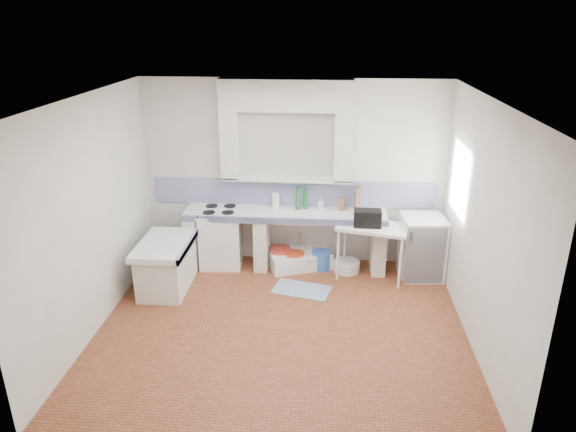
# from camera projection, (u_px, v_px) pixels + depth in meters

# --- Properties ---
(floor) EXTENTS (4.50, 4.50, 0.00)m
(floor) POSITION_uv_depth(u_px,v_px,m) (282.00, 327.00, 6.49)
(floor) COLOR brown
(floor) RESTS_ON ground
(ceiling) EXTENTS (4.50, 4.50, 0.00)m
(ceiling) POSITION_uv_depth(u_px,v_px,m) (280.00, 99.00, 5.48)
(ceiling) COLOR silver
(ceiling) RESTS_ON ground
(wall_back) EXTENTS (4.50, 0.00, 4.50)m
(wall_back) POSITION_uv_depth(u_px,v_px,m) (293.00, 174.00, 7.84)
(wall_back) COLOR silver
(wall_back) RESTS_ON ground
(wall_front) EXTENTS (4.50, 0.00, 4.50)m
(wall_front) POSITION_uv_depth(u_px,v_px,m) (258.00, 317.00, 4.12)
(wall_front) COLOR silver
(wall_front) RESTS_ON ground
(wall_left) EXTENTS (0.00, 4.50, 4.50)m
(wall_left) POSITION_uv_depth(u_px,v_px,m) (91.00, 217.00, 6.15)
(wall_left) COLOR silver
(wall_left) RESTS_ON ground
(wall_right) EXTENTS (0.00, 4.50, 4.50)m
(wall_right) POSITION_uv_depth(u_px,v_px,m) (482.00, 229.00, 5.82)
(wall_right) COLOR silver
(wall_right) RESTS_ON ground
(alcove_mass) EXTENTS (1.90, 0.25, 0.45)m
(alcove_mass) POSITION_uv_depth(u_px,v_px,m) (286.00, 95.00, 7.31)
(alcove_mass) COLOR silver
(alcove_mass) RESTS_ON ground
(window_frame) EXTENTS (0.35, 0.86, 1.06)m
(window_frame) POSITION_uv_depth(u_px,v_px,m) (473.00, 180.00, 6.85)
(window_frame) COLOR #3A2512
(window_frame) RESTS_ON ground
(lace_valance) EXTENTS (0.01, 0.84, 0.24)m
(lace_valance) POSITION_uv_depth(u_px,v_px,m) (466.00, 152.00, 6.72)
(lace_valance) COLOR white
(lace_valance) RESTS_ON ground
(counter_slab) EXTENTS (3.00, 0.60, 0.08)m
(counter_slab) POSITION_uv_depth(u_px,v_px,m) (285.00, 214.00, 7.76)
(counter_slab) COLOR white
(counter_slab) RESTS_ON ground
(counter_lip) EXTENTS (3.00, 0.04, 0.10)m
(counter_lip) POSITION_uv_depth(u_px,v_px,m) (283.00, 221.00, 7.50)
(counter_lip) COLOR navy
(counter_lip) RESTS_ON ground
(counter_pier_left) EXTENTS (0.20, 0.55, 0.82)m
(counter_pier_left) POSITION_uv_depth(u_px,v_px,m) (194.00, 239.00, 8.03)
(counter_pier_left) COLOR silver
(counter_pier_left) RESTS_ON ground
(counter_pier_mid) EXTENTS (0.20, 0.55, 0.82)m
(counter_pier_mid) POSITION_uv_depth(u_px,v_px,m) (262.00, 241.00, 7.95)
(counter_pier_mid) COLOR silver
(counter_pier_mid) RESTS_ON ground
(counter_pier_right) EXTENTS (0.20, 0.55, 0.82)m
(counter_pier_right) POSITION_uv_depth(u_px,v_px,m) (378.00, 245.00, 7.82)
(counter_pier_right) COLOR silver
(counter_pier_right) RESTS_ON ground
(peninsula_top) EXTENTS (0.70, 1.10, 0.08)m
(peninsula_top) POSITION_uv_depth(u_px,v_px,m) (165.00, 245.00, 7.21)
(peninsula_top) COLOR white
(peninsula_top) RESTS_ON ground
(peninsula_base) EXTENTS (0.60, 1.00, 0.62)m
(peninsula_base) POSITION_uv_depth(u_px,v_px,m) (167.00, 268.00, 7.34)
(peninsula_base) COLOR silver
(peninsula_base) RESTS_ON ground
(peninsula_lip) EXTENTS (0.04, 1.10, 0.10)m
(peninsula_lip) POSITION_uv_depth(u_px,v_px,m) (188.00, 246.00, 7.19)
(peninsula_lip) COLOR navy
(peninsula_lip) RESTS_ON ground
(backsplash) EXTENTS (4.27, 0.03, 0.40)m
(backsplash) POSITION_uv_depth(u_px,v_px,m) (293.00, 193.00, 7.94)
(backsplash) COLOR navy
(backsplash) RESTS_ON ground
(stove) EXTENTS (0.65, 0.63, 0.87)m
(stove) POSITION_uv_depth(u_px,v_px,m) (221.00, 238.00, 8.00)
(stove) COLOR white
(stove) RESTS_ON ground
(sink) EXTENTS (1.03, 0.78, 0.22)m
(sink) POSITION_uv_depth(u_px,v_px,m) (300.00, 260.00, 8.02)
(sink) COLOR white
(sink) RESTS_ON ground
(side_table) EXTENTS (1.09, 0.77, 0.04)m
(side_table) POSITION_uv_depth(u_px,v_px,m) (371.00, 252.00, 7.59)
(side_table) COLOR white
(side_table) RESTS_ON ground
(fridge) EXTENTS (0.65, 0.65, 0.92)m
(fridge) POSITION_uv_depth(u_px,v_px,m) (422.00, 247.00, 7.62)
(fridge) COLOR white
(fridge) RESTS_ON ground
(bucket_red) EXTENTS (0.40, 0.40, 0.30)m
(bucket_red) POSITION_uv_depth(u_px,v_px,m) (280.00, 257.00, 8.02)
(bucket_red) COLOR #B93025
(bucket_red) RESTS_ON ground
(bucket_orange) EXTENTS (0.30, 0.30, 0.27)m
(bucket_orange) POSITION_uv_depth(u_px,v_px,m) (295.00, 261.00, 7.93)
(bucket_orange) COLOR #C43E16
(bucket_orange) RESTS_ON ground
(bucket_blue) EXTENTS (0.34, 0.34, 0.28)m
(bucket_blue) POSITION_uv_depth(u_px,v_px,m) (321.00, 260.00, 7.95)
(bucket_blue) COLOR blue
(bucket_blue) RESTS_ON ground
(basin_white) EXTENTS (0.53, 0.53, 0.16)m
(basin_white) POSITION_uv_depth(u_px,v_px,m) (346.00, 266.00, 7.90)
(basin_white) COLOR white
(basin_white) RESTS_ON ground
(water_bottle_a) EXTENTS (0.11, 0.11, 0.30)m
(water_bottle_a) POSITION_uv_depth(u_px,v_px,m) (292.00, 253.00, 8.15)
(water_bottle_a) COLOR silver
(water_bottle_a) RESTS_ON ground
(water_bottle_b) EXTENTS (0.11, 0.11, 0.30)m
(water_bottle_b) POSITION_uv_depth(u_px,v_px,m) (311.00, 254.00, 8.13)
(water_bottle_b) COLOR silver
(water_bottle_b) RESTS_ON ground
(black_bag) EXTENTS (0.39, 0.23, 0.24)m
(black_bag) POSITION_uv_depth(u_px,v_px,m) (367.00, 218.00, 7.38)
(black_bag) COLOR black
(black_bag) RESTS_ON side_table
(green_bottle_a) EXTENTS (0.08, 0.08, 0.35)m
(green_bottle_a) POSITION_uv_depth(u_px,v_px,m) (298.00, 198.00, 7.77)
(green_bottle_a) COLOR #226532
(green_bottle_a) RESTS_ON counter_slab
(green_bottle_b) EXTENTS (0.08, 0.08, 0.30)m
(green_bottle_b) POSITION_uv_depth(u_px,v_px,m) (305.00, 199.00, 7.81)
(green_bottle_b) COLOR #226532
(green_bottle_b) RESTS_ON counter_slab
(knife_block) EXTENTS (0.10, 0.08, 0.19)m
(knife_block) POSITION_uv_depth(u_px,v_px,m) (341.00, 204.00, 7.78)
(knife_block) COLOR brown
(knife_block) RESTS_ON counter_slab
(cutting_board) EXTENTS (0.09, 0.25, 0.34)m
(cutting_board) POSITION_uv_depth(u_px,v_px,m) (358.00, 199.00, 7.75)
(cutting_board) COLOR brown
(cutting_board) RESTS_ON counter_slab
(paper_towel) EXTENTS (0.15, 0.15, 0.23)m
(paper_towel) POSITION_uv_depth(u_px,v_px,m) (276.00, 200.00, 7.86)
(paper_towel) COLOR white
(paper_towel) RESTS_ON counter_slab
(soap_bottle) EXTENTS (0.08, 0.09, 0.17)m
(soap_bottle) POSITION_uv_depth(u_px,v_px,m) (321.00, 203.00, 7.82)
(soap_bottle) COLOR white
(soap_bottle) RESTS_ON counter_slab
(rug) EXTENTS (0.87, 0.63, 0.01)m
(rug) POSITION_uv_depth(u_px,v_px,m) (302.00, 290.00, 7.37)
(rug) COLOR #2B588A
(rug) RESTS_ON ground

